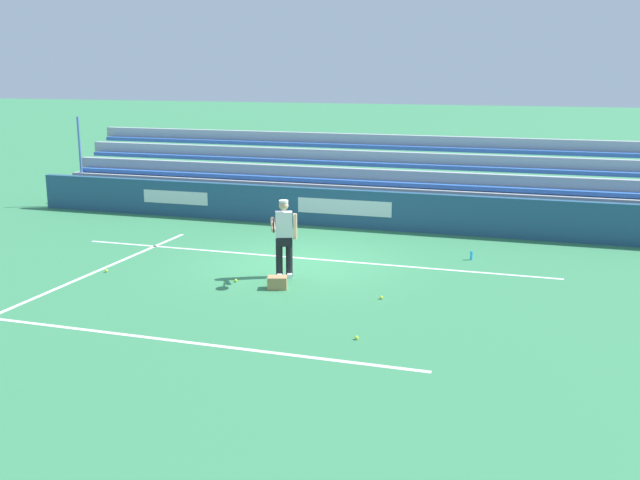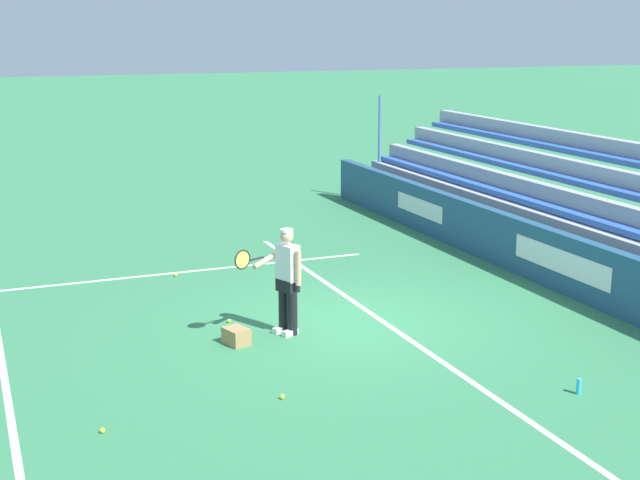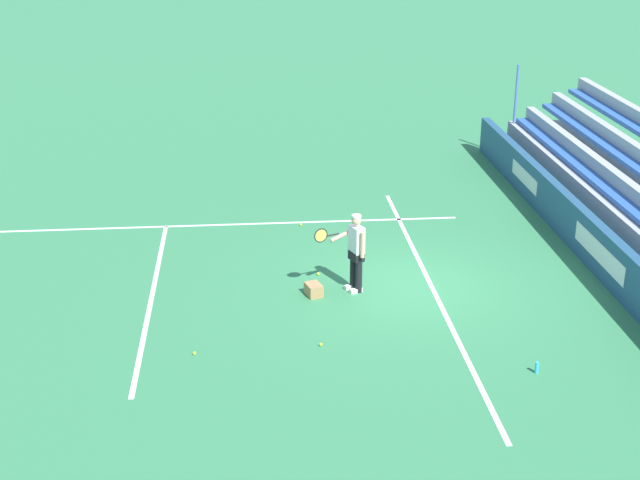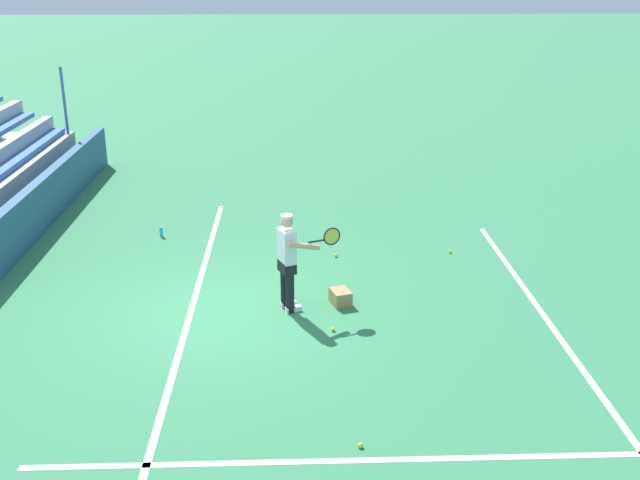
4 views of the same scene
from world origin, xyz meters
The scene contains 12 objects.
ground_plane centered at (0.00, 0.00, 0.00)m, with size 160.00×160.00×0.00m, color #337A4C.
court_baseline_white centered at (0.00, -0.50, 0.00)m, with size 12.00×0.10×0.01m, color white.
court_sideline_white centered at (4.11, 4.00, 0.00)m, with size 0.10×12.00×0.01m, color white.
court_service_line_white centered at (0.00, 5.50, 0.00)m, with size 8.22×0.10×0.01m, color white.
back_wall_sponsor_board centered at (0.01, -4.36, 0.55)m, with size 20.53×0.25×1.10m.
tennis_player centered at (-0.11, 1.19, 0.89)m, with size 0.57×1.08×1.71m.
ball_box_cardboard centered at (-0.29, 2.08, 0.13)m, with size 0.40×0.30×0.26m, color #A87F51.
tennis_ball_toward_net centered at (3.86, 2.07, 0.03)m, with size 0.07×0.07×0.07m, color #CCE533.
tennis_ball_on_baseline centered at (-2.66, 4.49, 0.03)m, with size 0.07×0.07×0.07m, color #CCE533.
tennis_ball_far_right centered at (-2.53, 2.13, 0.03)m, with size 0.07×0.07×0.07m, color #CCE533.
tennis_ball_by_box centered at (0.74, 1.90, 0.03)m, with size 0.07×0.07×0.07m, color #CCE533.
water_bottle centered at (-3.87, -1.61, 0.11)m, with size 0.07×0.07×0.22m, color #33B2E5.
Camera 2 is at (-12.87, 5.78, 4.80)m, focal length 50.00 mm.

